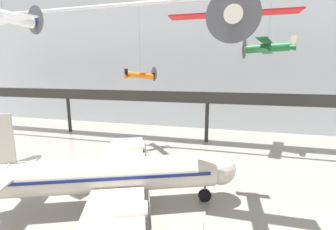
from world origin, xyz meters
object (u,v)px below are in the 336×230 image
(suspended_plane_red_highwing, at_px, (231,23))
(suspended_plane_orange_highwing, at_px, (141,75))
(suspended_plane_green_biplane, at_px, (268,48))
(suspended_plane_white_twin, at_px, (3,16))
(airliner_silver_main, at_px, (111,175))
(stanchion_barrier, at_px, (204,230))

(suspended_plane_red_highwing, xyz_separation_m, suspended_plane_orange_highwing, (-13.74, 15.38, -4.22))
(suspended_plane_green_biplane, xyz_separation_m, suspended_plane_white_twin, (-27.64, -20.56, 1.63))
(airliner_silver_main, height_order, suspended_plane_red_highwing, suspended_plane_red_highwing)
(airliner_silver_main, bearing_deg, suspended_plane_green_biplane, 31.29)
(suspended_plane_white_twin, distance_m, suspended_plane_orange_highwing, 18.83)
(suspended_plane_green_biplane, relative_size, suspended_plane_white_twin, 1.12)
(suspended_plane_green_biplane, height_order, stanchion_barrier, suspended_plane_green_biplane)
(suspended_plane_green_biplane, xyz_separation_m, suspended_plane_orange_highwing, (-19.57, -4.60, -4.25))
(suspended_plane_red_highwing, height_order, suspended_plane_white_twin, suspended_plane_white_twin)
(suspended_plane_green_biplane, height_order, suspended_plane_orange_highwing, suspended_plane_green_biplane)
(suspended_plane_orange_highwing, bearing_deg, airliner_silver_main, -120.04)
(suspended_plane_red_highwing, xyz_separation_m, suspended_plane_white_twin, (-21.81, -0.58, 1.67))
(suspended_plane_green_biplane, bearing_deg, stanchion_barrier, 87.81)
(suspended_plane_red_highwing, bearing_deg, suspended_plane_white_twin, -89.40)
(suspended_plane_orange_highwing, xyz_separation_m, stanchion_barrier, (12.35, -18.19, -12.28))
(suspended_plane_orange_highwing, bearing_deg, suspended_plane_red_highwing, -89.52)
(suspended_plane_red_highwing, height_order, suspended_plane_green_biplane, suspended_plane_green_biplane)
(suspended_plane_green_biplane, distance_m, stanchion_barrier, 29.07)
(suspended_plane_orange_highwing, bearing_deg, stanchion_barrier, -97.14)
(suspended_plane_orange_highwing, relative_size, stanchion_barrier, 10.62)
(suspended_plane_red_highwing, bearing_deg, suspended_plane_green_biplane, 162.79)
(suspended_plane_red_highwing, bearing_deg, stanchion_barrier, -27.24)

